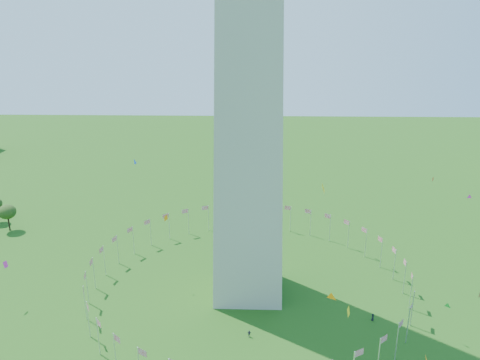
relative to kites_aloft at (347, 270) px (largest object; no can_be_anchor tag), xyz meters
name	(u,v)px	position (x,y,z in m)	size (l,w,h in m)	color
flag_ring	(248,276)	(-19.56, 25.37, -16.10)	(80.24, 80.24, 9.00)	silver
kites_aloft	(347,270)	(0.00, 0.00, 0.00)	(117.67, 74.11, 35.40)	orange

